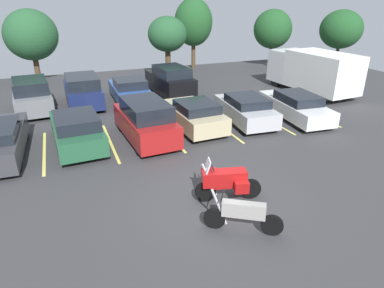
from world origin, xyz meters
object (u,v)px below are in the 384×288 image
Objects in this scene: car_far_blue at (130,90)px; box_truck at (313,70)px; motorcycle_second at (243,214)px; car_far_grey at (32,95)px; car_red at (145,121)px; motorcycle_touring at (226,181)px; car_far_navy at (83,91)px; car_far_black at (170,81)px; car_white at (295,106)px; car_champagne at (194,115)px; car_green at (77,130)px; car_silver at (245,109)px.

car_far_blue is 0.71× the size of box_truck.
car_far_grey is at bearing 112.42° from motorcycle_second.
box_truck is (12.41, 4.02, 0.58)m from car_red.
car_far_navy is (-3.25, 12.30, 0.21)m from motorcycle_touring.
box_truck reaches higher than car_far_black.
car_white is 5.96m from box_truck.
car_champagne is (1.42, 6.30, 0.03)m from motorcycle_touring.
car_far_navy is at bearing 127.93° from car_champagne.
box_truck is (9.89, 3.54, 0.77)m from car_champagne.
motorcycle_touring is 1.64m from motorcycle_second.
box_truck is (4.31, 4.04, 0.80)m from car_white.
car_green is at bearing 115.89° from motorcycle_second.
motorcycle_second is at bearing -102.12° from car_champagne.
car_red is at bearing -162.07° from box_truck.
car_far_black is at bearing 63.71° from car_red.
car_silver reaches higher than car_white.
car_silver is 2.82m from car_white.
car_far_navy is at bearing 140.60° from car_silver.
car_far_navy is at bearing 104.82° from motorcycle_touring.
car_green is 1.01× the size of car_far_navy.
car_champagne reaches higher than car_white.
car_white is 1.10× the size of car_far_navy.
car_champagne is at bearing 177.35° from car_silver.
car_white is at bearing -1.91° from car_green.
motorcycle_touring is at bearing -56.69° from car_green.
car_far_grey reaches higher than car_silver.
car_far_grey is 1.03× the size of car_far_black.
car_white is (11.05, -0.37, -0.07)m from car_green.
car_champagne is (2.52, 0.48, -0.19)m from car_red.
car_far_blue is at bearing -0.97° from car_far_grey.
car_red is 6.82m from car_far_navy.
motorcycle_touring is at bearing -140.35° from car_white.
car_red is 5.32m from car_silver.
car_far_black is (-1.93, 6.48, 0.23)m from car_silver.
car_far_navy is 5.54m from car_far_black.
box_truck is at bearing -17.31° from car_far_black.
car_white is (8.10, -0.03, -0.22)m from car_red.
car_red is at bearing -52.77° from car_far_grey.
car_green is at bearing -166.55° from box_truck.
motorcycle_second is 0.42× the size of car_far_black.
car_silver is 8.03m from box_truck.
box_truck is (11.31, 9.84, 0.79)m from motorcycle_touring.
car_far_grey is at bearing 141.16° from car_champagne.
car_white is (5.58, -0.50, -0.03)m from car_champagne.
car_far_black is at bearing 106.59° from car_silver.
car_far_navy reaches higher than motorcycle_second.
box_truck is (7.10, 3.67, 0.78)m from car_silver.
motorcycle_touring reaches higher than car_champagne.
car_far_grey is at bearing 116.07° from motorcycle_touring.
car_silver is (2.78, -0.13, -0.01)m from car_champagne.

